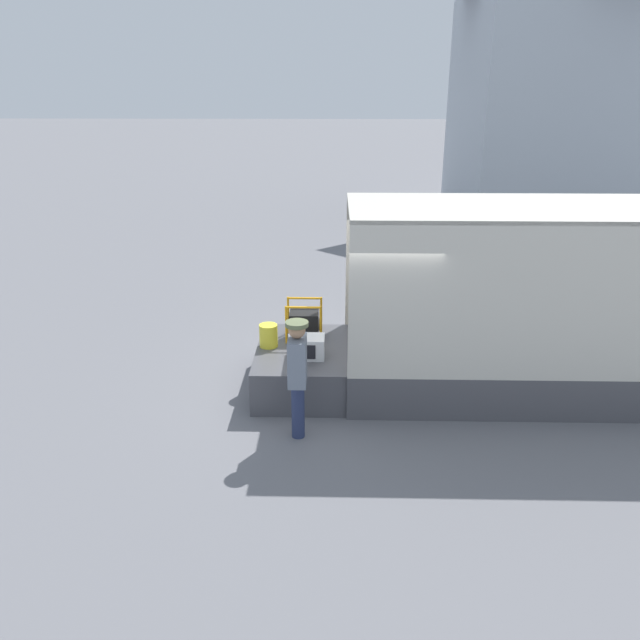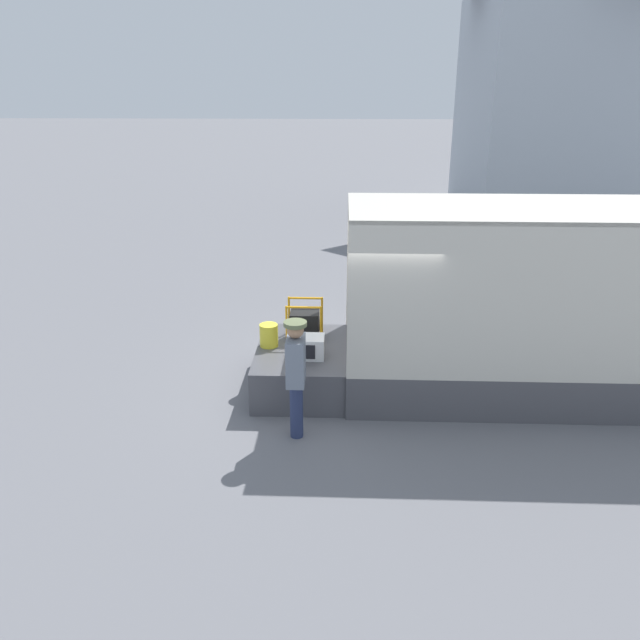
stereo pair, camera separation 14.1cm
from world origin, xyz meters
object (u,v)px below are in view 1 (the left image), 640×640
(portable_generator, at_px, (305,325))
(orange_bucket, at_px, (269,336))
(microwave, at_px, (309,347))
(worker_person, at_px, (297,368))

(portable_generator, relative_size, orange_bucket, 1.74)
(microwave, bearing_deg, portable_generator, 97.34)
(microwave, height_order, worker_person, worker_person)
(microwave, bearing_deg, orange_bucket, 149.17)
(portable_generator, height_order, worker_person, worker_person)
(orange_bucket, bearing_deg, portable_generator, 31.57)
(microwave, distance_m, worker_person, 1.23)
(worker_person, bearing_deg, orange_bucket, 109.10)
(orange_bucket, xyz_separation_m, worker_person, (0.55, -1.59, 0.19))
(portable_generator, height_order, orange_bucket, portable_generator)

